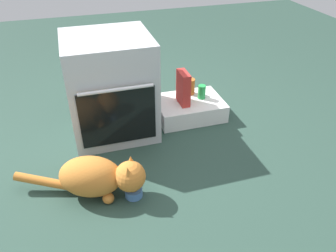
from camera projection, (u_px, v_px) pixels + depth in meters
ground at (126, 161)px, 2.41m from camera, size 8.00×8.00×0.00m
oven at (111, 87)px, 2.54m from camera, size 0.64×0.65×0.78m
pantry_cabinet at (189, 108)px, 2.89m from camera, size 0.57×0.41×0.15m
food_bowl at (134, 192)px, 2.10m from camera, size 0.11×0.11×0.08m
cat at (98, 177)px, 2.05m from camera, size 0.81×0.40×0.28m
cereal_box at (183, 88)px, 2.73m from camera, size 0.07×0.18×0.28m
soda_can at (202, 92)px, 2.85m from camera, size 0.07×0.07×0.12m
sauce_jar at (190, 86)px, 2.91m from camera, size 0.08×0.08×0.14m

